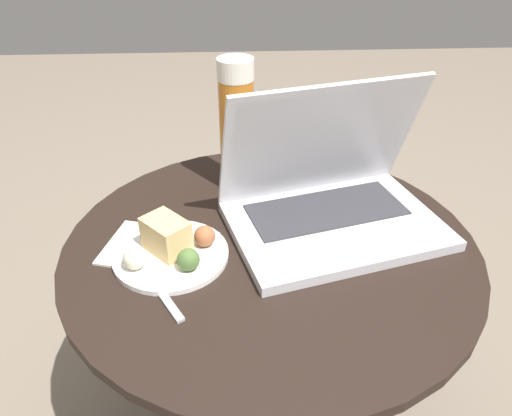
{
  "coord_description": "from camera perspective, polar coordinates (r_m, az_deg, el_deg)",
  "views": [
    {
      "loc": [
        -0.06,
        -0.67,
        1.01
      ],
      "look_at": [
        -0.02,
        -0.0,
        0.58
      ],
      "focal_mm": 35.0,
      "sensor_mm": 36.0,
      "label": 1
    }
  ],
  "objects": [
    {
      "name": "napkin",
      "position": [
        0.84,
        -11.02,
        -4.53
      ],
      "size": [
        0.2,
        0.16,
        0.0
      ],
      "color": "silver",
      "rests_on": "table"
    },
    {
      "name": "table",
      "position": [
        0.93,
        1.52,
        -10.54
      ],
      "size": [
        0.69,
        0.69,
        0.51
      ],
      "color": "black",
      "rests_on": "ground_plane"
    },
    {
      "name": "fork",
      "position": [
        0.78,
        -11.82,
        -8.02
      ],
      "size": [
        0.1,
        0.16,
        0.0
      ],
      "color": "#B2B2B7",
      "rests_on": "table"
    },
    {
      "name": "snack_plate",
      "position": [
        0.81,
        -9.82,
        -4.45
      ],
      "size": [
        0.19,
        0.19,
        0.07
      ],
      "color": "white",
      "rests_on": "table"
    },
    {
      "name": "laptop",
      "position": [
        0.88,
        8.44,
        1.27
      ],
      "size": [
        0.41,
        0.33,
        0.25
      ],
      "color": "silver",
      "rests_on": "table"
    },
    {
      "name": "beer_glass",
      "position": [
        0.95,
        -2.23,
        9.35
      ],
      "size": [
        0.07,
        0.07,
        0.25
      ],
      "color": "#C6701E",
      "rests_on": "table"
    }
  ]
}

